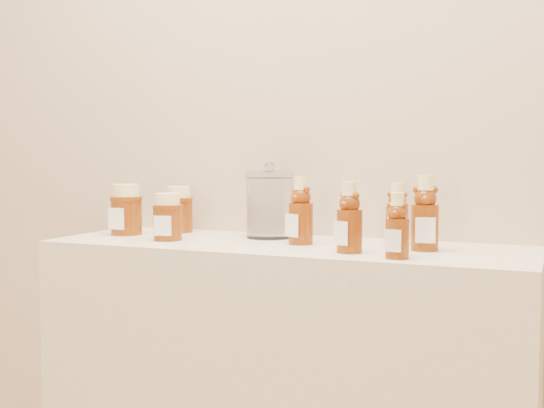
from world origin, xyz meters
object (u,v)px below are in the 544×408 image
at_px(honey_jar_left, 126,209).
at_px(glass_canister, 269,201).
at_px(bear_bottle_back_left, 301,206).
at_px(bear_bottle_front_left, 350,213).

xyz_separation_m(honey_jar_left, glass_canister, (0.39, 0.09, 0.03)).
relative_size(bear_bottle_back_left, glass_canister, 0.97).
bearing_deg(glass_canister, honey_jar_left, -167.53).
height_order(bear_bottle_back_left, honey_jar_left, bear_bottle_back_left).
relative_size(honey_jar_left, glass_canister, 0.72).
distance_m(bear_bottle_back_left, glass_canister, 0.15).
bearing_deg(glass_canister, bear_bottle_front_left, -33.63).
xyz_separation_m(bear_bottle_back_left, honey_jar_left, (-0.52, 0.00, -0.02)).
bearing_deg(glass_canister, bear_bottle_back_left, -35.80).
distance_m(bear_bottle_back_left, honey_jar_left, 0.52).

